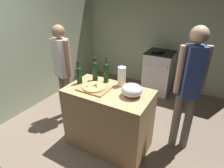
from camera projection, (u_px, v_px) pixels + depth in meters
ground_plane at (119, 113)px, 3.57m from camera, size 3.83×3.73×0.02m
kitchen_wall_rear at (152, 30)px, 4.25m from camera, size 3.83×0.10×2.60m
kitchen_wall_left at (46, 35)px, 3.72m from camera, size 0.10×3.73×2.60m
counter at (109, 119)px, 2.63m from camera, size 1.14×0.64×0.92m
cutting_board at (94, 88)px, 2.46m from camera, size 0.40×0.32×0.02m
pizza at (94, 87)px, 2.46m from camera, size 0.31×0.31×0.03m
mixing_bowl at (132, 90)px, 2.27m from camera, size 0.26×0.26×0.16m
paper_towel_roll at (122, 76)px, 2.52m from camera, size 0.11×0.11×0.27m
wine_bottle_amber at (79, 74)px, 2.57m from camera, size 0.08×0.08×0.32m
wine_bottle_green at (95, 70)px, 2.64m from camera, size 0.08×0.08×0.35m
wine_bottle_clear at (106, 72)px, 2.59m from camera, size 0.07×0.07×0.36m
stove at (158, 72)px, 4.15m from camera, size 0.57×0.59×0.97m
person_in_stripes at (63, 68)px, 3.06m from camera, size 0.38×0.25×1.64m
person_in_red at (189, 85)px, 2.36m from camera, size 0.34×0.27×1.74m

